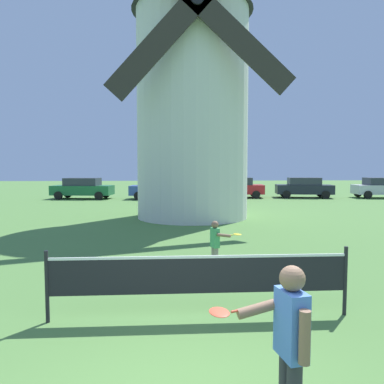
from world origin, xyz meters
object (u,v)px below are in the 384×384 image
Objects in this scene: tennis_net at (200,275)px; parked_car_red at (237,187)px; parked_car_blue at (160,188)px; parked_car_silver at (381,187)px; windmill at (192,82)px; player_far at (216,242)px; player_near at (289,338)px; parked_car_black at (304,187)px; parked_car_green at (83,188)px.

parked_car_red is (4.72, 22.10, 0.13)m from tennis_net.
parked_car_blue is 1.11× the size of parked_car_silver.
parked_car_red and parked_car_silver have the same top height.
windmill is 2.91× the size of parked_car_red.
parked_car_blue is 16.96m from parked_car_silver.
parked_car_silver reaches higher than tennis_net.
player_far is 0.25× the size of parked_car_blue.
player_far is at bearing -89.90° from windmill.
windmill is 8.36× the size of player_near.
parked_car_silver reaches higher than player_near.
player_far is (0.02, -8.65, -5.66)m from windmill.
player_far is at bearing 77.47° from tennis_net.
parked_car_black and parked_car_silver have the same top height.
parked_car_green is at bearing 126.16° from windmill.
player_far is at bearing -84.38° from parked_car_blue.
parked_car_green is 16.94m from parked_car_black.
parked_car_silver is (15.16, 9.81, -5.49)m from windmill.
parked_car_green is (-7.60, 10.40, -5.48)m from windmill.
player_near is 1.33× the size of player_far.
windmill is at bearing -79.61° from parked_car_blue.
parked_car_blue is at bearing 95.62° from player_far.
parked_car_green is 5.83m from parked_car_blue.
windmill reaches higher than tennis_net.
parked_car_silver is at bearing 53.32° from tennis_net.
windmill is at bearing -53.84° from parked_car_green.
parked_car_red is at bearing 175.03° from parked_car_silver.
parked_car_black is at bearing 174.45° from parked_car_silver.
tennis_net is 1.05× the size of parked_car_black.
player_near is 24.85m from parked_car_red.
parked_car_black is (16.94, -0.03, -0.00)m from parked_car_green.
parked_car_red is 1.05× the size of parked_car_silver.
tennis_net is at bearing 103.69° from player_near.
player_near is at bearing -90.15° from player_far.
parked_car_green is 1.03× the size of parked_car_black.
windmill is at bearing 90.01° from player_near.
windmill is 12.66m from tennis_net.
windmill is 2.72× the size of parked_car_green.
parked_car_black is at bearing 2.83° from parked_car_blue.
windmill is 2.67× the size of tennis_net.
player_near is 0.37× the size of parked_car_silver.
player_near is at bearing -76.31° from tennis_net.
parked_car_green reaches higher than player_far.
parked_car_silver is at bearing -4.97° from parked_car_red.
windmill reaches higher than parked_car_red.
windmill reaches higher than parked_car_silver.
player_near is 23.63m from parked_car_blue.
parked_car_blue is at bearing -5.74° from parked_car_green.
windmill is 2.76× the size of parked_car_blue.
parked_car_green and parked_car_blue have the same top height.
parked_car_green is at bearing 107.49° from player_near.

